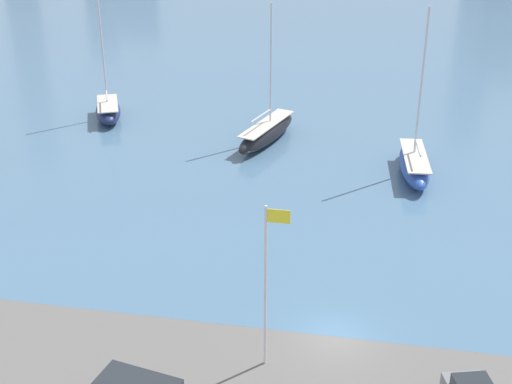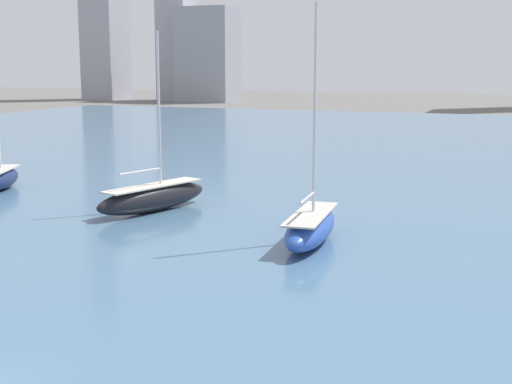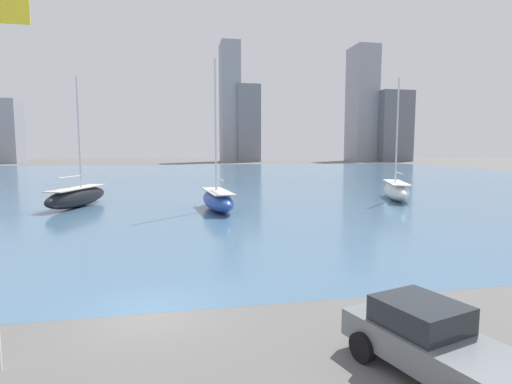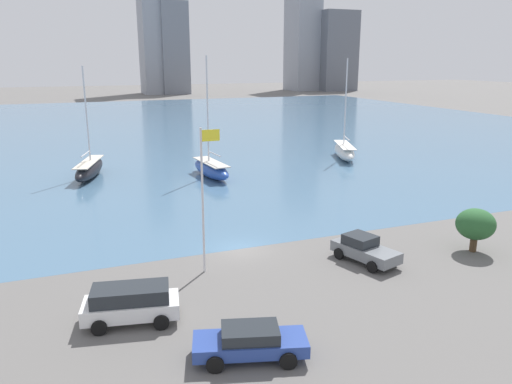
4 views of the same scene
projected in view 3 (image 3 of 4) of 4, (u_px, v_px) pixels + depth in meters
ground_plane at (150, 314)px, 13.42m from camera, size 500.00×500.00×0.00m
harbor_water at (172, 177)px, 81.71m from camera, size 180.00×140.00×0.00m
distant_city_skyline at (197, 109)px, 179.13m from camera, size 220.82×21.47×68.66m
sailboat_blue at (218, 199)px, 36.34m from camera, size 3.06×9.03×13.63m
sailboat_white at (396, 190)px, 44.24m from camera, size 5.71×10.13×13.38m
sailboat_black at (78, 196)px, 38.59m from camera, size 4.83×10.19×12.52m
parked_pickup_gray at (433, 342)px, 9.62m from camera, size 3.19×4.98×1.75m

